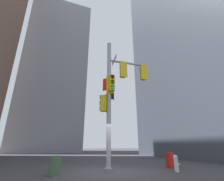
{
  "coord_description": "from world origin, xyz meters",
  "views": [
    {
      "loc": [
        -3.05,
        -8.72,
        1.33
      ],
      "look_at": [
        0.37,
        0.44,
        4.76
      ],
      "focal_mm": 25.0,
      "sensor_mm": 36.0,
      "label": 1
    }
  ],
  "objects_px": {
    "fire_hydrant": "(176,163)",
    "newspaper_box": "(170,160)",
    "trash_bin": "(55,165)",
    "signal_pole_assembly": "(115,90)"
  },
  "relations": [
    {
      "from": "fire_hydrant",
      "to": "newspaper_box",
      "type": "relative_size",
      "value": 0.93
    },
    {
      "from": "newspaper_box",
      "to": "trash_bin",
      "type": "height_order",
      "value": "newspaper_box"
    },
    {
      "from": "signal_pole_assembly",
      "to": "newspaper_box",
      "type": "height_order",
      "value": "signal_pole_assembly"
    },
    {
      "from": "newspaper_box",
      "to": "fire_hydrant",
      "type": "bearing_deg",
      "value": -119.59
    },
    {
      "from": "fire_hydrant",
      "to": "trash_bin",
      "type": "distance_m",
      "value": 6.18
    },
    {
      "from": "signal_pole_assembly",
      "to": "trash_bin",
      "type": "relative_size",
      "value": 9.58
    },
    {
      "from": "fire_hydrant",
      "to": "newspaper_box",
      "type": "distance_m",
      "value": 1.62
    },
    {
      "from": "signal_pole_assembly",
      "to": "trash_bin",
      "type": "height_order",
      "value": "signal_pole_assembly"
    },
    {
      "from": "fire_hydrant",
      "to": "newspaper_box",
      "type": "height_order",
      "value": "newspaper_box"
    },
    {
      "from": "signal_pole_assembly",
      "to": "newspaper_box",
      "type": "distance_m",
      "value": 5.59
    }
  ]
}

